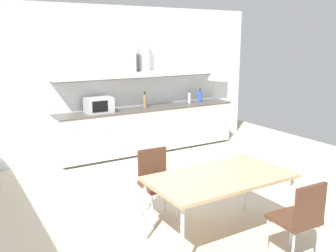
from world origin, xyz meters
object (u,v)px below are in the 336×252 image
Objects in this scene: bottle_white at (189,98)px; microwave at (99,105)px; chair_far_left at (156,177)px; pendant_lamp at (224,69)px; bottle_blue at (200,96)px; chair_near_right at (301,215)px; dining_table at (220,179)px; bottle_brown at (145,101)px.

microwave is at bearing -178.94° from bottle_white.
microwave is 2.63m from chair_far_left.
bottle_white is 0.82× the size of pendant_lamp.
chair_far_left is at bearing -131.01° from bottle_white.
chair_far_left is 2.72× the size of pendant_lamp.
chair_near_right is at bearing -113.51° from bottle_blue.
dining_table is (-2.19, -3.41, -0.31)m from bottle_blue.
chair_far_left is at bearing -95.77° from microwave.
bottle_brown reaches higher than chair_near_right.
chair_far_left is (-0.70, 1.62, 0.00)m from chair_near_right.
bottle_brown is (0.95, 0.01, -0.00)m from microwave.
dining_table is at bearing -119.32° from bottle_white.
bottle_blue is 0.18× the size of dining_table.
bottle_brown reaches higher than chair_far_left.
pendant_lamp reaches higher than bottle_brown.
microwave reaches higher than chair_far_left.
microwave is 1.51× the size of bottle_brown.
bottle_blue reaches higher than chair_near_right.
bottle_white is at bearing 60.68° from pendant_lamp.
dining_table is 0.90m from chair_near_right.
bottle_white is at bearing 69.63° from chair_near_right.
bottle_blue reaches higher than microwave.
bottle_blue is 1.33m from bottle_brown.
microwave reaches higher than chair_near_right.
pendant_lamp is (0.35, -0.81, 1.36)m from chair_far_left.
dining_table is at bearing -88.49° from microwave.
bottle_blue is at bearing 57.34° from pendant_lamp.
microwave is at bearing -179.17° from bottle_brown.
bottle_brown is 0.99× the size of pendant_lamp.
microwave is 3.40m from dining_table.
dining_table is at bearing -122.66° from bottle_blue.
microwave is 2.28m from bottle_blue.
bottle_blue is at bearing -2.02° from bottle_white.
bottle_brown is 0.37× the size of chair_far_left.
pendant_lamp is at bearing 113.39° from chair_near_right.
bottle_white is 4.53m from chair_near_right.
chair_far_left is at bearing 113.32° from dining_table.
pendant_lamp reaches higher than bottle_blue.
chair_near_right is (-1.57, -4.23, -0.46)m from bottle_white.
dining_table is 1.81× the size of chair_far_left.
pendant_lamp is (-0.00, 0.00, 1.20)m from dining_table.
dining_table is 4.91× the size of pendant_lamp.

